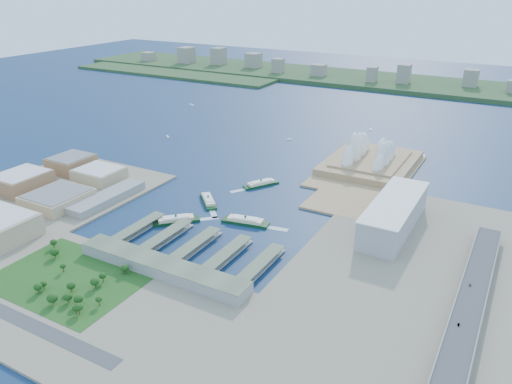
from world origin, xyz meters
The scene contains 25 objects.
ground centered at (0.00, 0.00, 0.00)m, with size 3000.00×3000.00×0.00m, color #0F234A.
west_land centered at (-250.00, -105.00, 1.50)m, with size 220.00×390.00×3.00m, color gray.
south_land centered at (0.00, -210.00, 1.50)m, with size 720.00×180.00×3.00m, color gray.
east_land centered at (240.00, -50.00, 1.50)m, with size 240.00×500.00×3.00m, color gray.
peninsula centered at (107.50, 260.00, 1.50)m, with size 135.00×220.00×3.00m, color #9F7E56.
far_shore centered at (0.00, 980.00, 6.00)m, with size 2200.00×260.00×12.00m, color #2D4926.
opera_house centered at (105.00, 280.00, 32.00)m, with size 134.00×180.00×58.00m, color white, non-canonical shape.
toaster_building centered at (195.00, 80.00, 20.50)m, with size 45.00×155.00×35.00m, color #97979C.
expressway centered at (300.00, -60.00, 8.93)m, with size 26.00×340.00×11.85m, color gray, non-canonical shape.
west_buildings centered at (-250.00, -70.00, 16.50)m, with size 200.00×280.00×27.00m, color #926A49, non-canonical shape.
ferry_wharves centered at (14.00, -75.00, 4.65)m, with size 184.00×90.00×9.30m, color #515E47, non-canonical shape.
terminal_building centered at (15.00, -135.00, 9.00)m, with size 200.00×28.00×12.00m, color gray.
park centered at (-60.00, -190.00, 11.00)m, with size 150.00×110.00×16.00m, color #194714, non-canonical shape.
far_skyline centered at (0.00, 960.00, 39.50)m, with size 1900.00×140.00×55.00m, color gray, non-canonical shape.
ferry_a centered at (-45.95, 37.77, 5.16)m, with size 13.89×54.55×10.32m, color #0D3616, non-canonical shape.
ferry_b centered at (-11.71, 125.42, 5.14)m, with size 13.84×54.36×10.28m, color #0D3616, non-canonical shape.
ferry_c centered at (-46.83, -32.01, 5.51)m, with size 14.83×58.27×11.02m, color #0D3616, non-canonical shape.
ferry_d centered at (30.62, 7.47, 5.62)m, with size 15.13×59.44×11.24m, color #0D3616, non-canonical shape.
boat_a centered at (-285.96, 251.04, 1.49)m, with size 3.85×15.42×2.97m, color white, non-canonical shape.
boat_b centered at (-74.68, 349.34, 1.42)m, with size 3.68×10.51×2.84m, color white, non-canonical shape.
boat_c centered at (169.26, 375.42, 1.51)m, with size 3.92×13.45×3.03m, color white, non-canonical shape.
boat_d centered at (-400.61, 487.32, 1.46)m, with size 3.79×17.34×2.93m, color white, non-canonical shape.
boat_e centered at (40.83, 489.14, 1.46)m, with size 3.79×11.90×2.92m, color white, non-canonical shape.
car_b centered at (296.00, -92.28, 15.53)m, with size 1.44×4.12×1.36m, color slate.
car_c centered at (296.00, -25.65, 15.49)m, with size 1.81×4.44×1.29m, color slate.
Camera 1 is at (313.81, -470.86, 281.79)m, focal length 35.00 mm.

